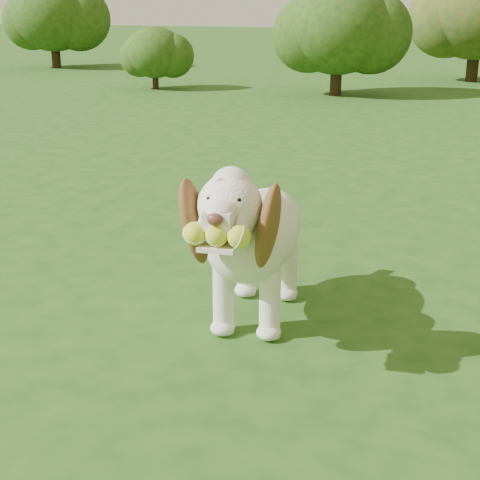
% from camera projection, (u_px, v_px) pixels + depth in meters
% --- Properties ---
extents(ground, '(80.00, 80.00, 0.00)m').
position_uv_depth(ground, '(245.00, 293.00, 4.06)').
color(ground, '#1C4B15').
rests_on(ground, ground).
extents(dog, '(0.61, 1.37, 0.89)m').
position_uv_depth(dog, '(253.00, 232.00, 3.54)').
color(dog, white).
rests_on(dog, ground).
extents(shrub_a, '(1.07, 1.07, 1.11)m').
position_uv_depth(shrub_a, '(155.00, 52.00, 13.22)').
color(shrub_a, '#382314').
rests_on(shrub_a, ground).
extents(shrub_g, '(2.04, 2.04, 2.11)m').
position_uv_depth(shrub_g, '(53.00, 14.00, 17.33)').
color(shrub_g, '#382314').
rests_on(shrub_g, ground).
extents(shrub_i, '(2.25, 2.25, 2.33)m').
position_uv_depth(shrub_i, '(478.00, 10.00, 14.26)').
color(shrub_i, '#382314').
rests_on(shrub_i, ground).
extents(shrub_b, '(1.85, 1.85, 1.92)m').
position_uv_depth(shrub_b, '(338.00, 27.00, 12.19)').
color(shrub_b, '#382314').
rests_on(shrub_b, ground).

